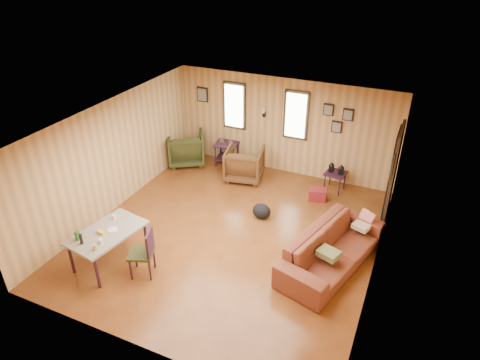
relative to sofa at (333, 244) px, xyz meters
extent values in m
cube|color=brown|center=(-2.03, 0.08, -0.48)|extent=(5.50, 6.00, 0.02)
cube|color=#997C5B|center=(-2.03, 0.08, 1.94)|extent=(5.50, 6.00, 0.02)
cube|color=tan|center=(-2.03, 3.09, 0.73)|extent=(5.50, 0.02, 2.40)
cube|color=tan|center=(-2.03, -2.93, 0.73)|extent=(5.50, 0.02, 2.40)
cube|color=tan|center=(-4.79, 0.08, 0.73)|extent=(0.02, 6.00, 2.40)
cube|color=tan|center=(0.73, 0.08, 0.73)|extent=(0.02, 6.00, 2.40)
cube|color=black|center=(-3.33, 3.05, 1.08)|extent=(0.60, 0.05, 1.20)
cube|color=#E0F2D1|center=(-3.33, 3.01, 1.08)|extent=(0.48, 0.04, 1.06)
cube|color=black|center=(-1.73, 3.05, 1.08)|extent=(0.60, 0.05, 1.20)
cube|color=#E0F2D1|center=(-1.73, 3.01, 1.08)|extent=(0.48, 0.04, 1.06)
cube|color=black|center=(-2.53, 3.03, 0.98)|extent=(0.07, 0.05, 0.12)
cylinder|color=silver|center=(-2.53, 2.97, 1.11)|extent=(0.07, 0.07, 0.14)
cube|color=black|center=(0.69, 2.03, 0.53)|extent=(0.06, 1.00, 2.05)
cube|color=black|center=(0.65, 2.03, 0.53)|extent=(0.04, 0.82, 1.90)
cube|color=black|center=(-0.98, 3.05, 1.33)|extent=(0.24, 0.04, 0.28)
cube|color=#9E998C|center=(-0.98, 3.02, 1.33)|extent=(0.19, 0.02, 0.22)
cube|color=black|center=(-0.53, 3.05, 1.28)|extent=(0.24, 0.04, 0.28)
cube|color=#9E998C|center=(-0.53, 3.02, 1.28)|extent=(0.19, 0.02, 0.22)
cube|color=black|center=(-0.75, 3.05, 0.95)|extent=(0.24, 0.04, 0.28)
cube|color=#9E998C|center=(-0.75, 3.02, 0.95)|extent=(0.19, 0.02, 0.22)
cube|color=black|center=(-4.23, 3.05, 1.25)|extent=(0.30, 0.04, 0.38)
cube|color=#9E998C|center=(-4.23, 3.02, 1.25)|extent=(0.24, 0.02, 0.31)
cube|color=black|center=(0.69, 0.93, 1.23)|extent=(0.04, 0.34, 0.42)
cube|color=#9E998C|center=(0.66, 0.93, 1.23)|extent=(0.02, 0.27, 0.34)
imported|color=brown|center=(0.00, 0.00, 0.00)|extent=(1.33, 2.51, 0.94)
imported|color=#533419|center=(-2.73, 2.30, -0.03)|extent=(1.01, 0.96, 0.89)
imported|color=#313618|center=(-4.45, 2.45, -0.01)|extent=(1.21, 1.19, 0.93)
cube|color=#33162B|center=(-3.46, 2.82, 0.10)|extent=(0.63, 0.59, 0.04)
cube|color=#33162B|center=(-3.46, 2.82, -0.28)|extent=(0.58, 0.53, 0.03)
cylinder|color=#33162B|center=(-3.67, 2.59, -0.19)|extent=(0.05, 0.05, 0.56)
cylinder|color=#33162B|center=(-3.19, 2.65, -0.19)|extent=(0.05, 0.05, 0.56)
cylinder|color=#33162B|center=(-3.72, 3.00, -0.19)|extent=(0.05, 0.05, 0.56)
cylinder|color=#33162B|center=(-3.25, 3.06, -0.19)|extent=(0.05, 0.05, 0.56)
cube|color=brown|center=(-3.58, 2.81, 0.19)|extent=(0.11, 0.03, 0.14)
cube|color=brown|center=(-3.36, 2.84, 0.19)|extent=(0.10, 0.03, 0.13)
cube|color=#33162B|center=(-0.57, 2.64, -0.02)|extent=(0.50, 0.50, 0.04)
cylinder|color=#33162B|center=(-0.77, 2.49, -0.25)|extent=(0.04, 0.04, 0.45)
cylinder|color=#33162B|center=(-0.41, 2.44, -0.25)|extent=(0.04, 0.04, 0.45)
cylinder|color=#33162B|center=(-0.72, 2.84, -0.25)|extent=(0.04, 0.04, 0.45)
cylinder|color=#33162B|center=(-0.37, 2.80, -0.25)|extent=(0.04, 0.04, 0.45)
cube|color=black|center=(-0.68, 2.66, 0.08)|extent=(0.11, 0.11, 0.16)
cone|color=black|center=(-0.68, 2.66, 0.20)|extent=(0.15, 0.15, 0.09)
cube|color=black|center=(-0.45, 2.63, 0.08)|extent=(0.11, 0.11, 0.16)
cone|color=black|center=(-0.45, 2.63, 0.20)|extent=(0.15, 0.15, 0.09)
cube|color=maroon|center=(-0.82, 2.07, -0.33)|extent=(0.44, 0.36, 0.27)
ellipsoid|color=black|center=(-1.70, 0.87, -0.30)|extent=(0.43, 0.35, 0.34)
cube|color=brown|center=(-0.01, -0.31, 0.01)|extent=(0.43, 0.38, 0.12)
cube|color=red|center=(0.41, 0.95, 0.08)|extent=(0.32, 0.18, 0.32)
cube|color=tan|center=(0.35, 0.74, -0.01)|extent=(0.36, 0.32, 0.09)
cube|color=gray|center=(-3.69, -1.57, 0.18)|extent=(1.00, 1.44, 0.04)
cylinder|color=#33162B|center=(-4.11, -2.09, -0.15)|extent=(0.06, 0.06, 0.64)
cylinder|color=#33162B|center=(-3.45, -2.20, -0.15)|extent=(0.06, 0.06, 0.64)
cylinder|color=#33162B|center=(-3.92, -0.95, -0.15)|extent=(0.06, 0.06, 0.64)
cylinder|color=#33162B|center=(-3.26, -1.06, -0.15)|extent=(0.06, 0.06, 0.64)
cylinder|color=silver|center=(-3.57, -1.86, 0.25)|extent=(0.08, 0.08, 0.08)
cylinder|color=silver|center=(-3.82, -1.19, 0.25)|extent=(0.08, 0.08, 0.08)
cube|color=#255A20|center=(-3.98, -1.95, 0.29)|extent=(0.07, 0.07, 0.17)
cylinder|color=black|center=(-3.85, -2.01, 0.30)|extent=(0.06, 0.06, 0.19)
cylinder|color=tan|center=(-3.53, -2.05, 0.26)|extent=(0.07, 0.07, 0.11)
cylinder|color=silver|center=(-3.63, -1.49, 0.22)|extent=(0.20, 0.20, 0.02)
cube|color=gold|center=(-3.74, -1.65, 0.23)|extent=(0.17, 0.10, 0.05)
cube|color=#313618|center=(-2.97, -1.59, -0.03)|extent=(0.54, 0.54, 0.05)
cube|color=#33162B|center=(-2.81, -1.53, 0.22)|extent=(0.18, 0.38, 0.45)
cylinder|color=#33162B|center=(-3.07, -1.81, -0.25)|extent=(0.05, 0.05, 0.43)
cylinder|color=#33162B|center=(-2.76, -1.69, -0.25)|extent=(0.05, 0.05, 0.43)
cylinder|color=#33162B|center=(-3.19, -1.50, -0.25)|extent=(0.05, 0.05, 0.43)
cylinder|color=#33162B|center=(-2.88, -1.38, -0.25)|extent=(0.05, 0.05, 0.43)
camera|label=1|loc=(0.96, -6.18, 4.72)|focal=32.00mm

